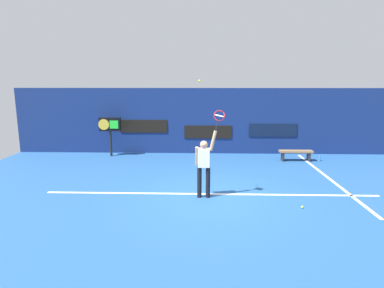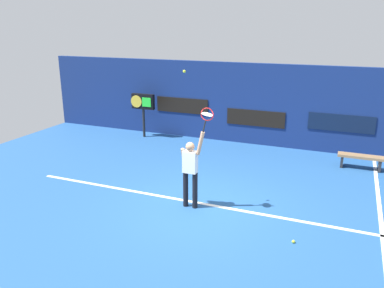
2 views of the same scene
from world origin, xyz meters
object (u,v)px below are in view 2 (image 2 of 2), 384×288
(tennis_racket, at_px, (207,116))
(tennis_ball, at_px, (184,71))
(scoreboard_clock, at_px, (143,103))
(spare_ball, at_px, (293,241))
(court_bench, at_px, (361,159))
(tennis_player, at_px, (190,169))

(tennis_racket, distance_m, tennis_ball, 1.13)
(scoreboard_clock, bearing_deg, spare_ball, -40.81)
(tennis_ball, height_order, spare_ball, tennis_ball)
(scoreboard_clock, height_order, court_bench, scoreboard_clock)
(tennis_player, xyz_separation_m, scoreboard_clock, (-4.18, 5.14, 0.36))
(court_bench, bearing_deg, spare_ball, -103.82)
(tennis_player, height_order, scoreboard_clock, tennis_player)
(tennis_ball, relative_size, court_bench, 0.05)
(tennis_racket, bearing_deg, court_bench, 51.96)
(tennis_racket, relative_size, scoreboard_clock, 0.36)
(tennis_racket, bearing_deg, scoreboard_clock, 131.74)
(court_bench, bearing_deg, tennis_player, -131.19)
(tennis_player, height_order, tennis_racket, tennis_racket)
(court_bench, bearing_deg, scoreboard_clock, 175.53)
(tennis_ball, xyz_separation_m, scoreboard_clock, (-4.04, 5.17, -1.99))
(scoreboard_clock, bearing_deg, court_bench, -4.47)
(tennis_player, bearing_deg, scoreboard_clock, 129.09)
(tennis_racket, distance_m, spare_ball, 3.32)
(scoreboard_clock, xyz_separation_m, court_bench, (8.12, -0.63, -1.03))
(tennis_ball, distance_m, spare_ball, 4.40)
(tennis_ball, bearing_deg, spare_ball, -14.64)
(tennis_player, relative_size, spare_ball, 29.20)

